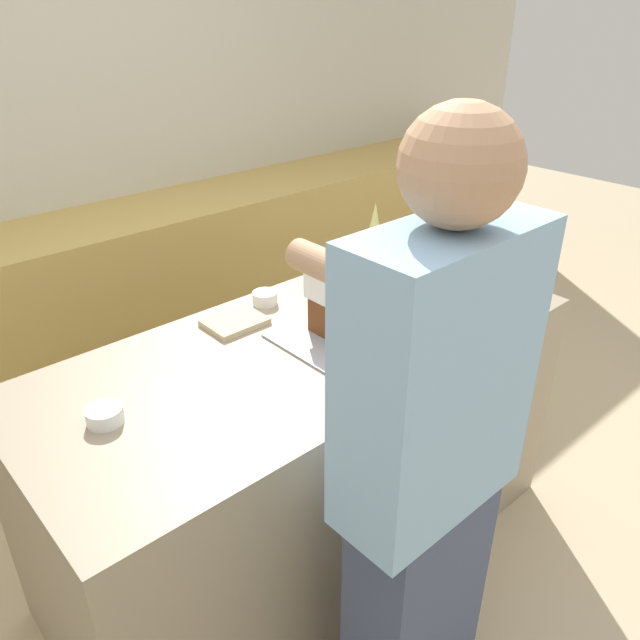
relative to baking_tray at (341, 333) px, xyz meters
The scene contains 15 objects.
ground_plane 0.94m from the baking_tray, 163.78° to the left, with size 12.00×12.00×0.00m, color #C6B28E.
wall_back 2.02m from the baking_tray, 93.54° to the left, with size 8.00×0.05×2.60m.
back_cabinet_block 1.73m from the baking_tray, 94.23° to the left, with size 6.00×0.60×0.92m.
kitchen_island 0.48m from the baking_tray, 163.78° to the left, with size 1.88×0.84×0.92m.
baking_tray is the anchor object (origin of this frame).
gingerbread_house 0.12m from the baking_tray, 35.83° to the left, with size 0.16×0.19×0.30m.
decorative_tree 0.34m from the baking_tray, 23.04° to the left, with size 0.15×0.15×0.37m.
candy_bowl_far_right 0.80m from the baking_tray, 27.18° to the left, with size 0.12×0.12×0.04m.
candy_bowl_center_rear 0.80m from the baking_tray, behind, with size 0.10×0.10×0.04m.
candy_bowl_near_tray_right 0.43m from the baking_tray, 46.60° to the left, with size 0.12×0.12×0.04m.
candy_bowl_front_corner 0.36m from the baking_tray, 97.98° to the left, with size 0.09×0.09×0.05m.
candy_bowl_far_left 0.45m from the baking_tray, 12.36° to the left, with size 0.11×0.11×0.05m.
cookbook 0.37m from the baking_tray, 127.92° to the left, with size 0.20×0.16×0.02m.
mug 0.55m from the baking_tray, 35.46° to the left, with size 0.09×0.09×0.09m.
person 0.72m from the baking_tray, 117.32° to the right, with size 0.47×0.58×1.78m.
Camera 1 is at (-1.15, -1.35, 1.95)m, focal length 35.00 mm.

